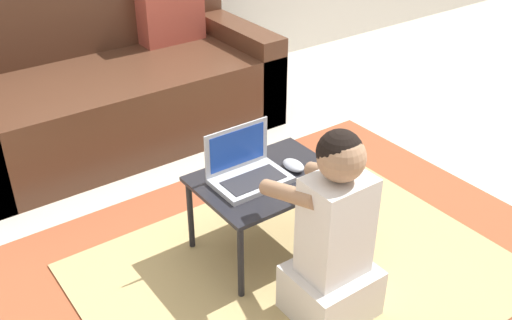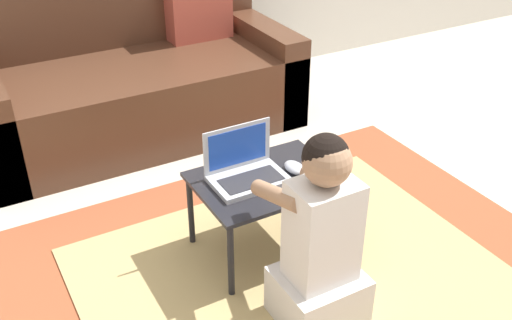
# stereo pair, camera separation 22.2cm
# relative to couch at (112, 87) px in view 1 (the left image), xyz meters

# --- Properties ---
(ground_plane) EXTENTS (16.00, 16.00, 0.00)m
(ground_plane) POSITION_rel_couch_xyz_m (0.04, -1.34, -0.27)
(ground_plane) COLOR beige
(area_rug) EXTENTS (2.14, 1.71, 0.01)m
(area_rug) POSITION_rel_couch_xyz_m (0.07, -1.50, -0.27)
(area_rug) COLOR #9E4C2D
(area_rug) RESTS_ON ground_plane
(couch) EXTENTS (1.67, 0.83, 0.77)m
(couch) POSITION_rel_couch_xyz_m (0.00, 0.00, 0.00)
(couch) COLOR #4C2D1E
(couch) RESTS_ON ground_plane
(laptop_desk) EXTENTS (0.54, 0.40, 0.34)m
(laptop_desk) POSITION_rel_couch_xyz_m (0.07, -1.29, 0.03)
(laptop_desk) COLOR black
(laptop_desk) RESTS_ON ground_plane
(laptop) EXTENTS (0.28, 0.19, 0.20)m
(laptop) POSITION_rel_couch_xyz_m (0.00, -1.26, 0.10)
(laptop) COLOR #B7BCC6
(laptop) RESTS_ON laptop_desk
(computer_mouse) EXTENTS (0.07, 0.10, 0.03)m
(computer_mouse) POSITION_rel_couch_xyz_m (0.19, -1.30, 0.08)
(computer_mouse) COLOR #B2B7C1
(computer_mouse) RESTS_ON laptop_desk
(person_seated) EXTENTS (0.28, 0.39, 0.73)m
(person_seated) POSITION_rel_couch_xyz_m (0.04, -1.70, 0.05)
(person_seated) COLOR silver
(person_seated) RESTS_ON ground_plane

